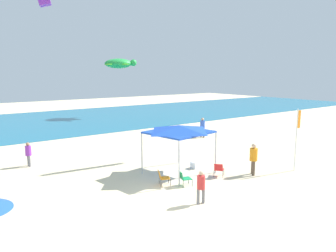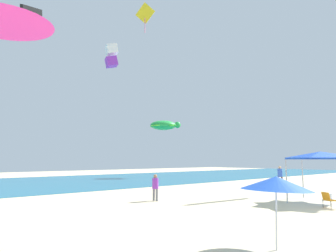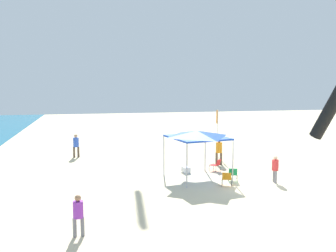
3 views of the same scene
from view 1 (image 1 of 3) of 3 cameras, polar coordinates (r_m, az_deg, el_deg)
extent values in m
cube|color=beige|center=(15.93, 1.00, -12.77)|extent=(120.00, 120.00, 0.10)
cube|color=teal|center=(41.74, -23.62, 0.45)|extent=(120.00, 23.02, 0.02)
cylinder|color=#B7B7BC|center=(16.87, 2.05, -6.83)|extent=(0.07, 0.07, 2.49)
cylinder|color=#B7B7BC|center=(19.34, 8.58, -4.80)|extent=(0.07, 0.07, 2.49)
cylinder|color=#B7B7BC|center=(18.93, -4.74, -5.03)|extent=(0.07, 0.07, 2.49)
cylinder|color=#B7B7BC|center=(21.17, 1.95, -3.45)|extent=(0.07, 0.07, 2.49)
cube|color=blue|center=(18.73, 2.01, -1.10)|extent=(3.81, 3.58, 0.10)
pyramid|color=blue|center=(18.69, 2.02, -0.41)|extent=(3.73, 3.51, 0.36)
cylinder|color=black|center=(17.16, 4.41, -10.24)|extent=(0.02, 0.02, 0.40)
cylinder|color=black|center=(17.62, 3.75, -9.70)|extent=(0.02, 0.02, 0.40)
cylinder|color=black|center=(16.98, 2.77, -10.44)|extent=(0.02, 0.02, 0.40)
cylinder|color=black|center=(17.44, 2.14, -9.89)|extent=(0.02, 0.02, 0.40)
cube|color=#198C4C|center=(17.23, 3.27, -9.44)|extent=(0.66, 0.66, 0.03)
cube|color=#198C4C|center=(17.06, 2.36, -8.88)|extent=(0.28, 0.51, 0.41)
cylinder|color=black|center=(19.27, 10.06, -8.14)|extent=(0.02, 0.02, 0.40)
cylinder|color=black|center=(19.33, 8.51, -8.04)|extent=(0.02, 0.02, 0.40)
cylinder|color=black|center=(18.77, 9.87, -8.60)|extent=(0.02, 0.02, 0.40)
cylinder|color=black|center=(18.84, 8.28, -8.50)|extent=(0.02, 0.02, 0.40)
cube|color=red|center=(18.99, 9.20, -7.74)|extent=(0.73, 0.73, 0.03)
cube|color=red|center=(18.65, 9.10, -7.38)|extent=(0.40, 0.47, 0.41)
cylinder|color=black|center=(17.14, 0.45, -10.23)|extent=(0.02, 0.02, 0.40)
cylinder|color=black|center=(17.63, 0.10, -9.67)|extent=(0.02, 0.02, 0.40)
cylinder|color=black|center=(17.05, -1.29, -10.34)|extent=(0.02, 0.02, 0.40)
cylinder|color=black|center=(17.54, -1.59, -9.78)|extent=(0.02, 0.02, 0.40)
cube|color=orange|center=(17.27, -0.59, -9.37)|extent=(0.69, 0.69, 0.03)
cube|color=orange|center=(17.16, -1.55, -8.77)|extent=(0.33, 0.50, 0.41)
cube|color=white|center=(20.42, 5.01, -7.06)|extent=(0.65, 0.48, 0.36)
cube|color=white|center=(20.37, 5.01, -6.52)|extent=(0.67, 0.50, 0.04)
cylinder|color=silver|center=(20.93, 22.11, -2.38)|extent=(0.06, 0.06, 3.87)
cube|color=orange|center=(20.87, 22.59, 1.14)|extent=(0.30, 0.02, 1.10)
cylinder|color=brown|center=(29.93, 6.45, -1.29)|extent=(0.17, 0.17, 0.85)
cylinder|color=brown|center=(30.15, 5.99, -1.20)|extent=(0.17, 0.17, 0.85)
cylinder|color=blue|center=(29.90, 6.25, 0.26)|extent=(0.44, 0.44, 0.74)
sphere|color=tan|center=(29.82, 6.27, 1.22)|extent=(0.28, 0.28, 0.28)
cylinder|color=brown|center=(19.48, 15.19, -7.42)|extent=(0.17, 0.17, 0.87)
cylinder|color=brown|center=(19.80, 15.01, -7.13)|extent=(0.17, 0.17, 0.87)
cylinder|color=orange|center=(19.42, 15.20, -4.99)|extent=(0.45, 0.45, 0.75)
sphere|color=beige|center=(19.30, 15.27, -3.50)|extent=(0.28, 0.28, 0.28)
cylinder|color=slate|center=(14.99, 5.46, -12.58)|extent=(0.14, 0.14, 0.72)
cylinder|color=slate|center=(15.12, 6.41, -12.39)|extent=(0.14, 0.14, 0.72)
cylinder|color=red|center=(14.82, 5.98, -10.06)|extent=(0.38, 0.38, 0.63)
sphere|color=beige|center=(14.68, 6.01, -8.47)|extent=(0.24, 0.24, 0.24)
cylinder|color=slate|center=(22.70, -23.90, -5.69)|extent=(0.14, 0.14, 0.72)
cylinder|color=slate|center=(22.43, -23.72, -5.85)|extent=(0.14, 0.14, 0.72)
cylinder|color=purple|center=(22.41, -23.93, -4.10)|extent=(0.38, 0.38, 0.63)
sphere|color=#A87A56|center=(22.31, -24.00, -3.02)|extent=(0.24, 0.24, 0.24)
ellipsoid|color=green|center=(44.63, -8.98, 11.08)|extent=(4.67, 4.42, 1.34)
sphere|color=green|center=(44.51, -6.29, 11.28)|extent=(0.93, 0.93, 0.93)
ellipsoid|color=#66D82D|center=(45.89, -7.53, 10.87)|extent=(1.51, 0.77, 0.21)
ellipsoid|color=#66D82D|center=(43.22, -7.74, 10.96)|extent=(0.98, 1.55, 0.21)
ellipsoid|color=#66D82D|center=(45.77, -10.43, 10.80)|extent=(1.51, 0.77, 0.21)
ellipsoid|color=#66D82D|center=(43.72, -10.73, 10.87)|extent=(0.98, 1.55, 0.21)
cube|color=purple|center=(39.43, -21.46, 20.38)|extent=(1.78, 1.65, 1.34)
camera|label=2|loc=(10.60, -80.12, -17.81)|focal=32.49mm
camera|label=3|loc=(22.76, -58.21, 3.78)|focal=37.23mm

